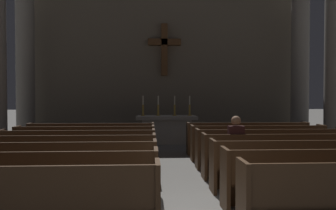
{
  "coord_description": "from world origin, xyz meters",
  "views": [
    {
      "loc": [
        -0.62,
        -4.22,
        1.74
      ],
      "look_at": [
        0.0,
        7.42,
        1.43
      ],
      "focal_mm": 37.47,
      "sensor_mm": 36.0,
      "label": 1
    }
  ],
  "objects": [
    {
      "name": "pew_left_row_4",
      "position": [
        -2.3,
        3.01,
        0.48
      ],
      "size": [
        3.6,
        0.5,
        0.95
      ],
      "color": "#422B19",
      "rests_on": "ground"
    },
    {
      "name": "pew_right_row_3",
      "position": [
        2.3,
        1.99,
        0.48
      ],
      "size": [
        3.6,
        0.5,
        0.95
      ],
      "color": "#422B19",
      "rests_on": "ground"
    },
    {
      "name": "pew_left_row_3",
      "position": [
        -2.3,
        1.99,
        0.48
      ],
      "size": [
        3.6,
        0.5,
        0.95
      ],
      "color": "#422B19",
      "rests_on": "ground"
    },
    {
      "name": "pew_right_row_6",
      "position": [
        2.3,
        5.04,
        0.48
      ],
      "size": [
        3.6,
        0.5,
        0.95
      ],
      "color": "#422B19",
      "rests_on": "ground"
    },
    {
      "name": "altar",
      "position": [
        0.0,
        8.5,
        0.53
      ],
      "size": [
        2.2,
        0.9,
        1.01
      ],
      "color": "#A8A399",
      "rests_on": "ground"
    },
    {
      "name": "pew_right_row_4",
      "position": [
        2.3,
        3.01,
        0.48
      ],
      "size": [
        3.6,
        0.5,
        0.95
      ],
      "color": "#422B19",
      "rests_on": "ground"
    },
    {
      "name": "pew_left_row_5",
      "position": [
        -2.3,
        4.03,
        0.48
      ],
      "size": [
        3.6,
        0.5,
        0.95
      ],
      "color": "#422B19",
      "rests_on": "ground"
    },
    {
      "name": "pew_right_row_7",
      "position": [
        2.3,
        6.06,
        0.48
      ],
      "size": [
        3.6,
        0.5,
        0.95
      ],
      "color": "#422B19",
      "rests_on": "ground"
    },
    {
      "name": "candlestick_inner_left",
      "position": [
        -0.3,
        8.5,
        1.25
      ],
      "size": [
        0.16,
        0.16,
        0.73
      ],
      "color": "#B79338",
      "rests_on": "altar"
    },
    {
      "name": "candlestick_inner_right",
      "position": [
        0.3,
        8.5,
        1.25
      ],
      "size": [
        0.16,
        0.16,
        0.73
      ],
      "color": "#B79338",
      "rests_on": "altar"
    },
    {
      "name": "pew_left_row_7",
      "position": [
        -2.3,
        6.06,
        0.48
      ],
      "size": [
        3.6,
        0.5,
        0.95
      ],
      "color": "#422B19",
      "rests_on": "ground"
    },
    {
      "name": "pew_right_row_5",
      "position": [
        2.3,
        4.03,
        0.48
      ],
      "size": [
        3.6,
        0.5,
        0.95
      ],
      "color": "#422B19",
      "rests_on": "ground"
    },
    {
      "name": "pew_left_row_6",
      "position": [
        -2.3,
        5.04,
        0.48
      ],
      "size": [
        3.6,
        0.5,
        0.95
      ],
      "color": "#422B19",
      "rests_on": "ground"
    },
    {
      "name": "pew_left_row_2",
      "position": [
        -2.3,
        0.98,
        0.48
      ],
      "size": [
        3.6,
        0.5,
        0.95
      ],
      "color": "#422B19",
      "rests_on": "ground"
    },
    {
      "name": "column_right_fourth",
      "position": [
        5.27,
        9.21,
        2.95
      ],
      "size": [
        1.02,
        1.02,
        6.07
      ],
      "color": "gray",
      "rests_on": "ground"
    },
    {
      "name": "candlestick_outer_right",
      "position": [
        0.85,
        8.5,
        1.25
      ],
      "size": [
        0.16,
        0.16,
        0.73
      ],
      "color": "#B79338",
      "rests_on": "altar"
    },
    {
      "name": "column_right_third",
      "position": [
        5.27,
        6.58,
        2.95
      ],
      "size": [
        1.02,
        1.02,
        6.07
      ],
      "color": "gray",
      "rests_on": "ground"
    },
    {
      "name": "lone_worshipper",
      "position": [
        1.18,
        3.05,
        0.69
      ],
      "size": [
        0.32,
        0.43,
        1.32
      ],
      "color": "#26262B",
      "rests_on": "ground"
    },
    {
      "name": "apse_with_cross",
      "position": [
        0.0,
        10.52,
        3.31
      ],
      "size": [
        11.63,
        0.51,
        6.6
      ],
      "color": "#706656",
      "rests_on": "ground"
    },
    {
      "name": "candlestick_outer_left",
      "position": [
        -0.85,
        8.5,
        1.25
      ],
      "size": [
        0.16,
        0.16,
        0.73
      ],
      "color": "#B79338",
      "rests_on": "altar"
    },
    {
      "name": "pew_left_row_1",
      "position": [
        -2.3,
        -0.04,
        0.48
      ],
      "size": [
        3.6,
        0.5,
        0.95
      ],
      "color": "#422B19",
      "rests_on": "ground"
    },
    {
      "name": "column_left_fourth",
      "position": [
        -5.27,
        9.21,
        2.95
      ],
      "size": [
        1.02,
        1.02,
        6.07
      ],
      "color": "gray",
      "rests_on": "ground"
    }
  ]
}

